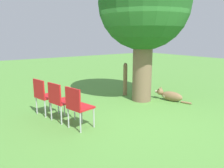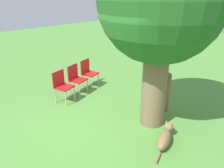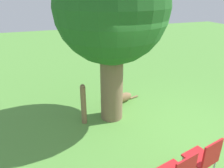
# 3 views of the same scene
# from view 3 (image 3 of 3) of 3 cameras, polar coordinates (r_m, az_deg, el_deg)

# --- Properties ---
(ground_plane) EXTENTS (30.00, 30.00, 0.00)m
(ground_plane) POSITION_cam_3_polar(r_m,az_deg,el_deg) (5.48, 11.46, -10.89)
(ground_plane) COLOR #56933D
(oak_tree) EXTENTS (2.50, 2.50, 3.97)m
(oak_tree) POSITION_cam_3_polar(r_m,az_deg,el_deg) (4.90, -0.11, 18.86)
(oak_tree) COLOR #7A6047
(oak_tree) RESTS_ON ground_plane
(dog) EXTENTS (0.42, 1.08, 0.38)m
(dog) POSITION_cam_3_polar(r_m,az_deg,el_deg) (6.37, 2.34, -3.67)
(dog) COLOR olive
(dog) RESTS_ON ground_plane
(fence_post) EXTENTS (0.13, 0.13, 1.04)m
(fence_post) POSITION_cam_3_polar(r_m,az_deg,el_deg) (5.30, -7.46, -5.18)
(fence_post) COLOR #846647
(fence_post) RESTS_ON ground_plane
(red_chair_0) EXTENTS (0.51, 0.52, 0.88)m
(red_chair_0) POSITION_cam_3_polar(r_m,az_deg,el_deg) (4.09, 22.98, -17.17)
(red_chair_0) COLOR red
(red_chair_0) RESTS_ON ground_plane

